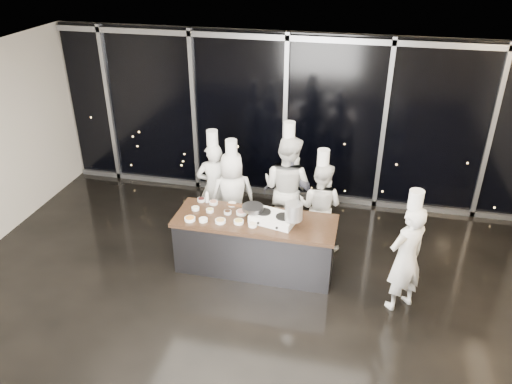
% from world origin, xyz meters
% --- Properties ---
extents(ground, '(9.00, 9.00, 0.00)m').
position_xyz_m(ground, '(0.00, 0.00, 0.00)').
color(ground, black).
rests_on(ground, ground).
extents(room_shell, '(9.02, 7.02, 3.21)m').
position_xyz_m(room_shell, '(0.18, 0.00, 2.25)').
color(room_shell, beige).
rests_on(room_shell, ground).
extents(window_wall, '(8.90, 0.11, 3.20)m').
position_xyz_m(window_wall, '(0.00, 3.43, 1.60)').
color(window_wall, black).
rests_on(window_wall, ground).
extents(demo_counter, '(2.46, 0.86, 0.90)m').
position_xyz_m(demo_counter, '(0.00, 0.90, 0.45)').
color(demo_counter, '#353439').
rests_on(demo_counter, ground).
extents(stove, '(0.72, 0.54, 0.14)m').
position_xyz_m(stove, '(0.28, 0.89, 0.96)').
color(stove, white).
rests_on(stove, demo_counter).
extents(frying_pan, '(0.59, 0.39, 0.05)m').
position_xyz_m(frying_pan, '(-0.06, 0.95, 1.07)').
color(frying_pan, slate).
rests_on(frying_pan, stove).
extents(stock_pot, '(0.31, 0.31, 0.26)m').
position_xyz_m(stock_pot, '(0.60, 0.81, 1.17)').
color(stock_pot, silver).
rests_on(stock_pot, stove).
extents(prep_bowls, '(1.33, 0.75, 0.05)m').
position_xyz_m(prep_bowls, '(-0.48, 0.90, 0.93)').
color(prep_bowls, white).
rests_on(prep_bowls, demo_counter).
extents(squeeze_bottle, '(0.06, 0.06, 0.22)m').
position_xyz_m(squeeze_bottle, '(-0.87, 1.24, 1.00)').
color(squeeze_bottle, white).
rests_on(squeeze_bottle, demo_counter).
extents(chef_far_left, '(0.69, 0.57, 1.86)m').
position_xyz_m(chef_far_left, '(-0.96, 1.91, 0.84)').
color(chef_far_left, silver).
rests_on(chef_far_left, ground).
extents(chef_left, '(0.91, 0.78, 1.80)m').
position_xyz_m(chef_left, '(-0.59, 1.73, 0.80)').
color(chef_left, silver).
rests_on(chef_left, ground).
extents(chef_center, '(1.11, 1.00, 2.10)m').
position_xyz_m(chef_center, '(0.31, 1.95, 0.94)').
color(chef_center, silver).
rests_on(chef_center, ground).
extents(guest, '(0.99, 0.56, 1.60)m').
position_xyz_m(guest, '(0.35, 1.95, 0.80)').
color(guest, '#131534').
rests_on(guest, ground).
extents(chef_right, '(0.87, 0.75, 1.78)m').
position_xyz_m(chef_right, '(0.89, 1.73, 0.79)').
color(chef_right, silver).
rests_on(chef_right, ground).
extents(chef_side, '(0.71, 0.68, 1.86)m').
position_xyz_m(chef_side, '(2.20, 0.50, 0.84)').
color(chef_side, silver).
rests_on(chef_side, ground).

